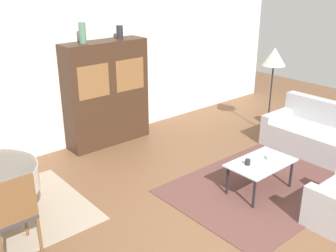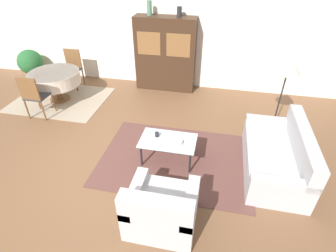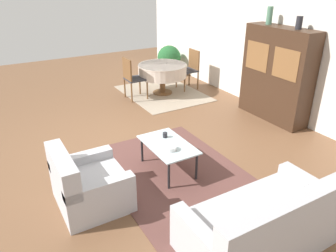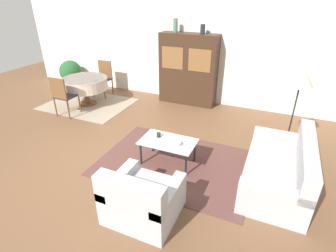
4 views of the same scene
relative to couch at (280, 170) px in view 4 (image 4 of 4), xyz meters
name	(u,v)px [view 4 (image 4 of 4)]	position (x,y,z in m)	size (l,w,h in m)	color
ground_plane	(101,162)	(-2.97, -0.61, -0.29)	(14.00, 14.00, 0.00)	brown
wall_back	(177,50)	(-2.97, 3.02, 1.06)	(10.00, 0.06, 2.70)	silver
area_rug	(176,163)	(-1.72, -0.09, -0.29)	(2.69, 1.92, 0.01)	brown
dining_rug	(88,104)	(-4.96, 1.52, -0.29)	(2.23, 1.73, 0.01)	gray
couch	(280,170)	(0.00, 0.00, 0.00)	(0.92, 1.77, 0.84)	#B2B2B7
armchair	(142,200)	(-1.67, -1.43, 0.00)	(0.92, 0.85, 0.81)	#B2B2B7
coffee_table	(168,143)	(-1.85, -0.13, 0.11)	(0.96, 0.58, 0.44)	black
display_cabinet	(188,70)	(-2.52, 2.75, 0.63)	(1.51, 0.45, 1.84)	#382316
dining_table	(85,84)	(-4.98, 1.52, 0.29)	(1.19, 1.19, 0.72)	brown
dining_chair_near	(63,94)	(-4.98, 0.71, 0.27)	(0.44, 0.44, 0.98)	brown
dining_chair_far	(103,76)	(-4.98, 2.33, 0.27)	(0.44, 0.44, 0.98)	brown
floor_lamp	(301,80)	(0.07, 1.14, 1.13)	(0.43, 0.43, 1.65)	black
cup	(159,135)	(-2.06, -0.06, 0.20)	(0.07, 0.07, 0.08)	#232328
bowl	(176,143)	(-1.68, -0.19, 0.19)	(0.17, 0.17, 0.06)	white
vase_tall	(175,25)	(-2.90, 2.75, 1.71)	(0.11, 0.11, 0.33)	#4C7A60
vase_short	(203,29)	(-2.19, 2.75, 1.66)	(0.11, 0.11, 0.23)	#232328
potted_plant	(71,72)	(-6.39, 2.53, 0.18)	(0.68, 0.68, 0.84)	#4C4C51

